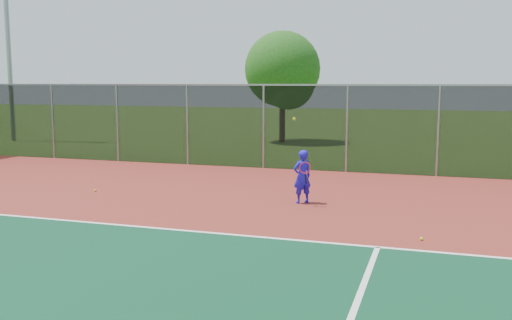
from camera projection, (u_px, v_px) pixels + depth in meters
The scene contains 8 objects.
ground at pixel (221, 292), 8.49m from camera, with size 120.00×120.00×0.00m, color #375F1B.
court_apron at pixel (260, 254), 10.37m from camera, with size 30.00×20.00×0.02m, color maroon.
fence_back at pixel (347, 128), 19.60m from camera, with size 30.00×0.06×3.03m.
tennis_player at pixel (302, 176), 14.59m from camera, with size 0.60×0.70×2.20m.
practice_ball_0 at pixel (95, 190), 16.22m from camera, with size 0.07×0.07×0.07m, color #CBDA19.
practice_ball_3 at pixel (422, 239), 11.19m from camera, with size 0.07×0.07×0.07m, color #CBDA19.
floodlight_nw at pixel (6, 6), 29.60m from camera, with size 0.90×0.40×12.51m.
tree_back_left at pixel (284, 73), 29.33m from camera, with size 3.91×3.91×5.75m.
Camera 1 is at (2.98, -7.59, 3.10)m, focal length 40.00 mm.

